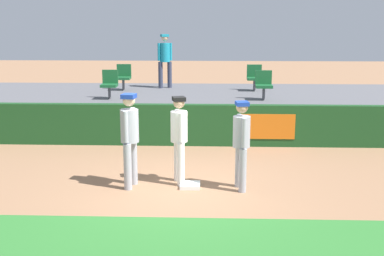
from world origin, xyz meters
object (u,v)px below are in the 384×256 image
(player_coach_visitor, at_px, (130,134))
(seat_front_left, at_px, (110,83))
(player_runner_visitor, at_px, (241,139))
(first_base, at_px, (190,185))
(player_fielder_home, at_px, (179,134))
(seat_front_right, at_px, (264,83))
(seat_back_right, at_px, (254,76))
(seat_back_left, at_px, (124,76))
(spectator_hooded, at_px, (165,57))

(player_coach_visitor, distance_m, seat_front_left, 5.02)
(player_runner_visitor, bearing_deg, first_base, -104.98)
(player_fielder_home, bearing_deg, seat_front_right, 138.83)
(seat_back_right, height_order, seat_back_left, same)
(spectator_hooded, bearing_deg, seat_back_right, 146.84)
(seat_front_right, bearing_deg, player_runner_visitor, -100.72)
(seat_front_left, bearing_deg, player_fielder_home, -62.92)
(player_coach_visitor, relative_size, seat_back_right, 2.26)
(seat_back_right, relative_size, seat_front_left, 1.00)
(player_runner_visitor, distance_m, spectator_hooded, 7.62)
(first_base, height_order, player_runner_visitor, player_runner_visitor)
(player_fielder_home, xyz_separation_m, seat_front_left, (-2.33, 4.55, 0.44))
(seat_back_left, distance_m, spectator_hooded, 1.54)
(seat_front_right, relative_size, seat_back_left, 1.00)
(seat_front_right, distance_m, spectator_hooded, 3.92)
(player_fielder_home, relative_size, player_coach_visitor, 0.95)
(seat_front_right, bearing_deg, player_coach_visitor, -123.00)
(player_fielder_home, distance_m, seat_back_left, 6.74)
(player_runner_visitor, relative_size, seat_back_left, 2.11)
(first_base, distance_m, seat_front_right, 5.37)
(first_base, height_order, seat_front_right, seat_front_right)
(player_fielder_home, xyz_separation_m, seat_front_right, (2.16, 4.55, 0.44))
(player_fielder_home, xyz_separation_m, spectator_hooded, (-0.91, 6.91, 1.01))
(first_base, relative_size, player_coach_visitor, 0.21)
(seat_front_left, height_order, seat_front_right, same)
(first_base, xyz_separation_m, seat_back_left, (-2.46, 6.60, 1.45))
(first_base, relative_size, seat_front_left, 0.48)
(first_base, distance_m, seat_front_left, 5.63)
(seat_back_right, xyz_separation_m, seat_front_left, (-4.37, -1.80, -0.00))
(player_fielder_home, relative_size, seat_back_left, 2.15)
(first_base, distance_m, seat_back_left, 7.19)
(seat_front_left, xyz_separation_m, seat_front_right, (4.49, 0.00, 0.00))
(seat_front_right, bearing_deg, spectator_hooded, 142.55)
(seat_front_left, bearing_deg, player_runner_visitor, -53.89)
(seat_front_right, height_order, spectator_hooded, spectator_hooded)
(first_base, relative_size, player_fielder_home, 0.22)
(player_fielder_home, height_order, seat_back_left, seat_back_left)
(player_fielder_home, bearing_deg, player_runner_visitor, 59.09)
(player_fielder_home, height_order, seat_back_right, seat_back_right)
(seat_front_left, bearing_deg, first_base, -61.97)
(first_base, bearing_deg, seat_back_left, 110.45)
(seat_front_left, xyz_separation_m, spectator_hooded, (1.41, 2.36, 0.57))
(seat_front_right, bearing_deg, player_fielder_home, -115.41)
(first_base, distance_m, player_runner_visitor, 1.41)
(player_runner_visitor, xyz_separation_m, spectator_hooded, (-2.15, 7.24, 1.02))
(first_base, relative_size, player_runner_visitor, 0.23)
(player_runner_visitor, bearing_deg, spectator_hooded, -173.81)
(seat_front_left, distance_m, spectator_hooded, 2.80)
(first_base, height_order, player_fielder_home, player_fielder_home)
(seat_front_left, relative_size, seat_back_left, 1.00)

